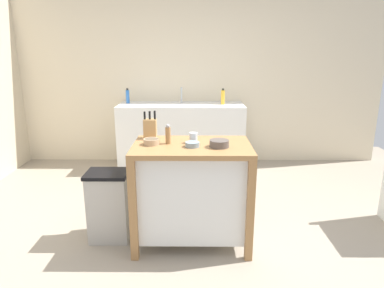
{
  "coord_description": "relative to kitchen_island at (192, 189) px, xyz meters",
  "views": [
    {
      "loc": [
        -0.07,
        -2.61,
        1.64
      ],
      "look_at": [
        -0.09,
        0.29,
        0.84
      ],
      "focal_mm": 31.89,
      "sensor_mm": 36.0,
      "label": 1
    }
  ],
  "objects": [
    {
      "name": "ground_plane",
      "position": [
        0.09,
        -0.09,
        -0.5
      ],
      "size": [
        6.31,
        6.31,
        0.0
      ],
      "primitive_type": "plane",
      "color": "gray",
      "rests_on": "ground"
    },
    {
      "name": "wall_back",
      "position": [
        0.09,
        2.36,
        0.8
      ],
      "size": [
        5.31,
        0.1,
        2.6
      ],
      "primitive_type": "cube",
      "color": "beige",
      "rests_on": "ground"
    },
    {
      "name": "kitchen_island",
      "position": [
        0.0,
        0.0,
        0.0
      ],
      "size": [
        0.97,
        0.62,
        0.89
      ],
      "color": "#9E7042",
      "rests_on": "ground"
    },
    {
      "name": "knife_block",
      "position": [
        -0.37,
        0.21,
        0.48
      ],
      "size": [
        0.11,
        0.09,
        0.24
      ],
      "color": "tan",
      "rests_on": "kitchen_island"
    },
    {
      "name": "bowl_stoneware_deep",
      "position": [
        -0.33,
        0.0,
        0.42
      ],
      "size": [
        0.13,
        0.13,
        0.05
      ],
      "color": "tan",
      "rests_on": "kitchen_island"
    },
    {
      "name": "bowl_ceramic_wide",
      "position": [
        0.0,
        -0.07,
        0.41
      ],
      "size": [
        0.11,
        0.11,
        0.04
      ],
      "color": "gray",
      "rests_on": "kitchen_island"
    },
    {
      "name": "bowl_ceramic_small",
      "position": [
        0.22,
        -0.07,
        0.42
      ],
      "size": [
        0.16,
        0.16,
        0.06
      ],
      "color": "#564C47",
      "rests_on": "kitchen_island"
    },
    {
      "name": "drinking_cup",
      "position": [
        0.01,
        0.06,
        0.43
      ],
      "size": [
        0.07,
        0.07,
        0.09
      ],
      "color": "silver",
      "rests_on": "kitchen_island"
    },
    {
      "name": "pepper_grinder",
      "position": [
        -0.2,
        0.03,
        0.47
      ],
      "size": [
        0.04,
        0.04,
        0.17
      ],
      "color": "#9E7042",
      "rests_on": "kitchen_island"
    },
    {
      "name": "trash_bin",
      "position": [
        -0.73,
        0.04,
        -0.18
      ],
      "size": [
        0.36,
        0.28,
        0.63
      ],
      "color": "#B7B2A8",
      "rests_on": "ground"
    },
    {
      "name": "sink_counter",
      "position": [
        -0.16,
        2.01,
        -0.04
      ],
      "size": [
        1.74,
        0.6,
        0.91
      ],
      "color": "silver",
      "rests_on": "ground"
    },
    {
      "name": "sink_faucet",
      "position": [
        -0.16,
        2.15,
        0.52
      ],
      "size": [
        0.02,
        0.02,
        0.22
      ],
      "color": "#B7BCC1",
      "rests_on": "sink_counter"
    },
    {
      "name": "bottle_dish_soap",
      "position": [
        -0.92,
        2.11,
        0.51
      ],
      "size": [
        0.05,
        0.05,
        0.21
      ],
      "color": "blue",
      "rests_on": "sink_counter"
    },
    {
      "name": "bottle_spray_cleaner",
      "position": [
        0.41,
        2.01,
        0.52
      ],
      "size": [
        0.05,
        0.05,
        0.22
      ],
      "color": "yellow",
      "rests_on": "sink_counter"
    }
  ]
}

